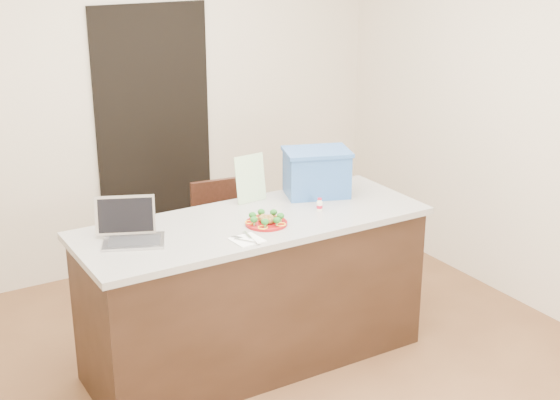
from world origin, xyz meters
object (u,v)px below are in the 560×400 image
yogurt_bottle (320,205)px  chair (224,234)px  plate (266,223)px  blue_box (317,172)px  napkin (247,240)px  island (254,291)px  laptop (130,229)px

yogurt_bottle → chair: (-0.18, 0.92, -0.46)m
plate → chair: size_ratio=0.28×
yogurt_bottle → blue_box: blue_box is taller
napkin → chair: napkin is taller
blue_box → chair: bearing=135.0°
island → laptop: laptop is taller
blue_box → laptop: bearing=-155.7°
plate → napkin: size_ratio=1.55×
yogurt_bottle → chair: yogurt_bottle is taller
chair → blue_box: bearing=-56.9°
island → plate: 0.48m
laptop → blue_box: (1.28, 0.11, 0.09)m
yogurt_bottle → chair: 1.05m
island → blue_box: size_ratio=4.34×
yogurt_bottle → chair: size_ratio=0.09×
blue_box → napkin: bearing=-129.6°
blue_box → plate: bearing=-131.9°
plate → chair: (0.21, 0.96, -0.44)m
plate → laptop: bearing=166.4°
plate → laptop: laptop is taller
laptop → yogurt_bottle: bearing=16.4°
yogurt_bottle → napkin: bearing=-162.0°
blue_box → island: bearing=-142.0°
island → napkin: napkin is taller
plate → yogurt_bottle: (0.39, 0.04, 0.02)m
plate → napkin: (-0.21, -0.15, -0.01)m
napkin → yogurt_bottle: (0.60, 0.19, 0.03)m
island → chair: bearing=74.7°
napkin → laptop: (-0.53, 0.33, 0.06)m
yogurt_bottle → blue_box: size_ratio=0.16×
island → yogurt_bottle: 0.64m
napkin → blue_box: (0.74, 0.45, 0.14)m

